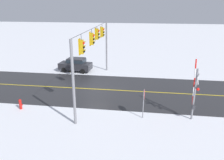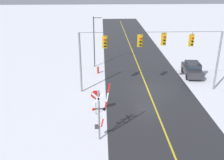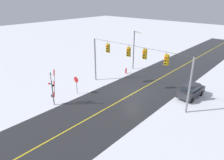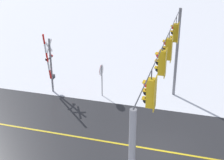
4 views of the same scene
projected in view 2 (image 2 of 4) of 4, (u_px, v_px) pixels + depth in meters
ground_plane at (148, 90)px, 27.62m from camera, size 160.00×160.00×0.00m
road_asphalt at (140, 71)px, 33.16m from camera, size 9.00×80.00×0.01m
lane_centre_line at (140, 70)px, 33.16m from camera, size 0.14×72.00×0.01m
signal_span at (150, 50)px, 25.92m from camera, size 14.20×0.47×6.22m
stop_sign at (95, 97)px, 22.24m from camera, size 0.80×0.09×2.35m
railroad_crossing at (100, 113)px, 18.64m from camera, size 1.34×0.31×4.53m
parked_car_charcoal at (192, 69)px, 31.04m from camera, size 2.10×4.31×1.74m
streetlamp_near at (96, 37)px, 33.12m from camera, size 1.39×0.28×6.50m
fire_hydrant at (98, 70)px, 32.08m from camera, size 0.24×0.31×0.88m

